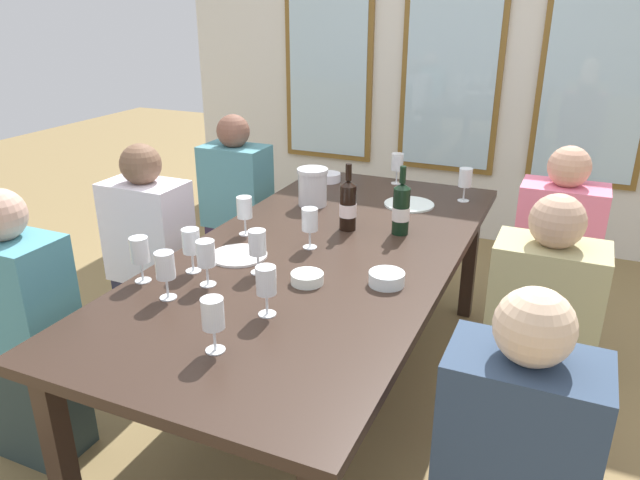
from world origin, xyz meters
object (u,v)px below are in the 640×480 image
object	(u,v)px
dining_table	(321,264)
wine_glass_7	(191,243)
wine_glass_2	(266,282)
wine_glass_8	(397,163)
seated_person_5	(538,345)
wine_glass_0	(165,268)
seated_person_1	(553,266)
tasting_bowl_2	(387,279)
wine_bottle_1	(401,209)
tasting_bowl_0	(307,278)
wine_glass_6	(465,179)
wine_glass_1	(213,315)
seated_person_0	(238,212)
seated_person_4	(152,262)
white_plate_1	(239,255)
wine_glass_4	(257,245)
wine_glass_10	(140,252)
metal_pitcher	(313,187)
wine_glass_5	(206,256)
seated_person_2	(25,336)
wine_glass_3	(244,208)
tasting_bowl_1	(328,177)
wine_bottle_0	(348,205)
white_plate_0	(409,204)
wine_glass_9	(310,222)

from	to	relation	value
dining_table	wine_glass_7	bearing A→B (deg)	-133.04
wine_glass_2	wine_glass_8	world-z (taller)	same
wine_glass_7	seated_person_5	world-z (taller)	seated_person_5
wine_glass_0	seated_person_1	xyz separation A→B (m)	(1.21, 1.34, -0.33)
tasting_bowl_2	wine_glass_2	world-z (taller)	wine_glass_2
dining_table	wine_bottle_1	bearing A→B (deg)	52.33
tasting_bowl_0	wine_glass_6	size ratio (longest dim) A/B	0.70
wine_glass_2	wine_glass_7	world-z (taller)	same
wine_glass_1	wine_glass_6	distance (m)	1.77
seated_person_0	seated_person_4	distance (m)	0.80
white_plate_1	wine_glass_4	bearing A→B (deg)	-34.74
wine_glass_10	wine_bottle_1	bearing A→B (deg)	49.47
wine_glass_8	wine_glass_10	world-z (taller)	same
metal_pitcher	wine_glass_5	xyz separation A→B (m)	(0.03, -0.99, 0.02)
wine_glass_10	wine_glass_2	bearing A→B (deg)	-3.86
wine_bottle_1	seated_person_2	world-z (taller)	seated_person_2
seated_person_5	wine_glass_2	bearing A→B (deg)	-147.36
seated_person_1	wine_glass_3	bearing A→B (deg)	-151.19
wine_glass_3	tasting_bowl_1	bearing A→B (deg)	89.46
wine_bottle_0	metal_pitcher	bearing A→B (deg)	139.20
wine_glass_4	wine_glass_6	size ratio (longest dim) A/B	1.00
wine_glass_7	wine_glass_0	bearing A→B (deg)	-77.62
seated_person_1	seated_person_4	bearing A→B (deg)	-157.44
wine_glass_5	seated_person_2	xyz separation A→B (m)	(-0.65, -0.30, -0.33)
seated_person_1	tasting_bowl_2	bearing A→B (deg)	-120.28
wine_glass_0	wine_glass_2	bearing A→B (deg)	5.56
wine_bottle_1	seated_person_4	world-z (taller)	seated_person_4
wine_glass_2	wine_glass_5	bearing A→B (deg)	160.51
wine_glass_0	seated_person_4	world-z (taller)	seated_person_4
wine_glass_7	seated_person_5	distance (m)	1.35
wine_bottle_1	tasting_bowl_1	size ratio (longest dim) A/B	2.15
wine_glass_1	white_plate_0	bearing A→B (deg)	84.39
dining_table	wine_glass_8	distance (m)	1.07
wine_bottle_1	wine_glass_0	xyz separation A→B (m)	(-0.56, -0.93, -0.00)
dining_table	wine_glass_1	xyz separation A→B (m)	(0.02, -0.83, 0.19)
wine_bottle_1	wine_glass_8	xyz separation A→B (m)	(-0.24, 0.74, -0.00)
wine_glass_9	seated_person_1	distance (m)	1.24
wine_glass_3	seated_person_2	xyz separation A→B (m)	(-0.51, -0.79, -0.34)
wine_glass_4	wine_glass_3	bearing A→B (deg)	127.20
wine_glass_1	wine_glass_7	distance (m)	0.59
wine_glass_8	wine_glass_9	world-z (taller)	same
tasting_bowl_1	wine_glass_4	distance (m)	1.27
wine_glass_2	seated_person_4	distance (m)	1.16
wine_glass_3	wine_glass_9	bearing A→B (deg)	-4.11
tasting_bowl_2	wine_glass_7	world-z (taller)	wine_glass_7
wine_glass_9	tasting_bowl_2	bearing A→B (deg)	-26.96
white_plate_0	white_plate_1	world-z (taller)	same
metal_pitcher	seated_person_5	size ratio (longest dim) A/B	0.17
wine_glass_1	wine_glass_3	world-z (taller)	same
tasting_bowl_0	wine_glass_10	world-z (taller)	wine_glass_10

